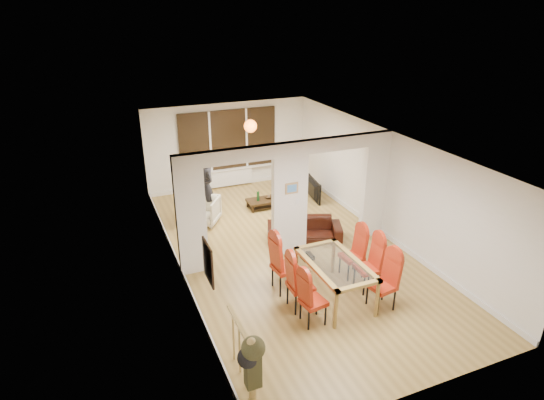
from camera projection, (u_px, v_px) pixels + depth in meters
floor at (289, 251)px, 10.47m from camera, size 5.00×9.00×0.01m
room_walls at (290, 199)px, 9.96m from camera, size 5.00×9.00×2.60m
divider_wall at (290, 199)px, 9.96m from camera, size 5.00×0.18×2.60m
bay_window_blinds at (228, 140)px, 13.65m from camera, size 3.00×0.08×1.80m
radiator at (230, 178)px, 14.09m from camera, size 1.40×0.08×0.50m
pendant_light at (250, 126)px, 12.53m from camera, size 0.36×0.36×0.36m
stair_newel at (241, 347)px, 6.75m from camera, size 0.40×1.20×1.10m
wall_poster at (208, 263)px, 6.93m from camera, size 0.04×0.52×0.67m
pillar_photo at (292, 188)px, 9.76m from camera, size 0.30×0.03×0.25m
dining_table at (334, 280)px, 8.65m from camera, size 0.95×1.69×0.79m
dining_chair_la at (313, 298)px, 7.94m from camera, size 0.46×0.46×1.02m
dining_chair_lb at (301, 282)px, 8.32m from camera, size 0.45×0.45×1.10m
dining_chair_lc at (286, 263)px, 8.85m from camera, size 0.52×0.52×1.18m
dining_chair_ra at (382, 282)px, 8.32m from camera, size 0.50×0.50×1.09m
dining_chair_rb at (368, 265)px, 8.88m from camera, size 0.45×0.45×1.09m
dining_chair_rc at (352, 254)px, 9.32m from camera, size 0.45×0.45×1.05m
sofa at (304, 229)px, 10.94m from camera, size 1.91×1.30×0.52m
armchair at (203, 210)px, 11.70m from camera, size 1.06×1.07×0.71m
person at (206, 187)px, 11.82m from camera, size 0.70×0.53×1.72m
television at (310, 189)px, 13.17m from camera, size 1.08×0.29×0.61m
coffee_table at (266, 203)px, 12.72m from camera, size 1.08×0.57×0.24m
bottle at (258, 196)px, 12.51m from camera, size 0.07×0.07×0.29m
bowl at (268, 197)px, 12.72m from camera, size 0.20×0.20×0.05m
shoes at (307, 257)px, 10.13m from camera, size 0.25×0.27×0.10m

